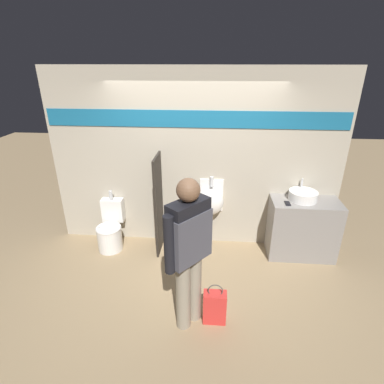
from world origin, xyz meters
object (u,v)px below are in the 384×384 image
object	(u,v)px
cell_phone	(287,203)
toilet	(111,230)
shopping_bag	(215,307)
sink_basin	(303,195)
person_in_vest	(189,246)
urinal_near_counter	(211,202)

from	to	relation	value
cell_phone	toilet	xyz separation A→B (m)	(-2.65, 0.06, -0.60)
toilet	shopping_bag	bearing A→B (deg)	-39.69
sink_basin	shopping_bag	xyz separation A→B (m)	(-1.23, -1.47, -0.76)
shopping_bag	person_in_vest	bearing A→B (deg)	-175.73
toilet	shopping_bag	distance (m)	2.16
person_in_vest	shopping_bag	bearing A→B (deg)	-45.31
urinal_near_counter	toilet	world-z (taller)	urinal_near_counter
toilet	person_in_vest	distance (m)	2.08
toilet	shopping_bag	size ratio (longest dim) A/B	1.71
shopping_bag	sink_basin	bearing A→B (deg)	50.00
urinal_near_counter	toilet	size ratio (longest dim) A/B	1.29
toilet	cell_phone	bearing A→B (deg)	-1.29
urinal_near_counter	toilet	xyz separation A→B (m)	(-1.57, -0.18, -0.47)
cell_phone	person_in_vest	size ratio (longest dim) A/B	0.08
toilet	shopping_bag	xyz separation A→B (m)	(1.66, -1.38, -0.09)
sink_basin	toilet	xyz separation A→B (m)	(-2.89, -0.09, -0.67)
sink_basin	shopping_bag	distance (m)	2.06
toilet	person_in_vest	xyz separation A→B (m)	(1.37, -1.40, 0.72)
sink_basin	shopping_bag	world-z (taller)	sink_basin
cell_phone	urinal_near_counter	size ratio (longest dim) A/B	0.12
urinal_near_counter	shopping_bag	size ratio (longest dim) A/B	2.21
urinal_near_counter	cell_phone	bearing A→B (deg)	-12.48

